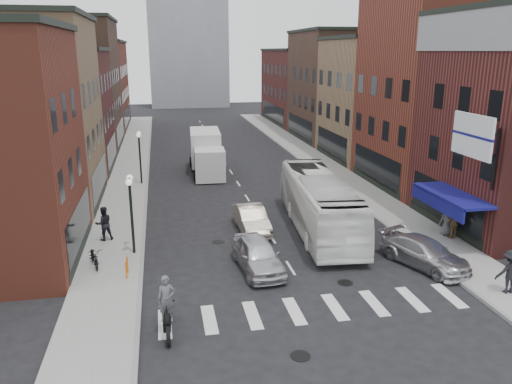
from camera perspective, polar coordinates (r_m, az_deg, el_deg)
ground at (r=23.31m, az=4.61°, el=-9.65°), size 160.00×160.00×0.00m
sidewalk_left at (r=43.47m, az=-14.23°, el=2.15°), size 3.00×74.00×0.15m
sidewalk_right at (r=45.68m, az=7.57°, el=3.15°), size 3.00×74.00×0.15m
curb_left at (r=43.42m, az=-12.25°, el=2.16°), size 0.20×74.00×0.16m
curb_right at (r=45.25m, az=5.76°, el=2.99°), size 0.20×74.00×0.16m
crosswalk_stripes at (r=20.76m, az=6.86°, el=-13.12°), size 12.00×2.20×0.01m
bldg_left_mid_a at (r=35.66m, az=-26.11°, el=8.04°), size 10.30×10.20×12.30m
bldg_left_mid_b at (r=45.44m, az=-22.83°, el=8.49°), size 10.30×10.20×10.30m
bldg_left_far_a at (r=56.09m, az=-20.80°, el=11.42°), size 10.30×12.20×13.30m
bldg_left_far_b at (r=69.98m, az=-18.87°, el=11.46°), size 10.30×16.20×11.30m
bldg_right_mid_a at (r=40.15m, az=20.64°, el=10.78°), size 10.30×10.20×14.30m
bldg_right_mid_b at (r=49.07m, az=14.40°, el=10.27°), size 10.30×10.20×11.30m
bldg_right_far_a at (r=59.14m, az=9.87°, el=11.89°), size 10.30×12.20×12.30m
bldg_right_far_b at (r=72.45m, az=5.87°, el=11.93°), size 10.30×16.20×10.30m
awning_blue at (r=28.07m, az=21.16°, el=-0.50°), size 1.80×5.00×0.78m
billboard_sign at (r=25.53m, az=23.63°, el=5.78°), size 1.52×3.00×3.70m
streetlamp_near at (r=25.30m, az=-14.14°, el=-0.94°), size 0.32×1.22×4.11m
streetlamp_far at (r=38.92m, az=-13.18°, el=4.92°), size 0.32×1.22×4.11m
bike_rack at (r=23.59m, az=-14.55°, el=-8.35°), size 0.08×0.68×0.80m
box_truck at (r=42.20m, az=-5.68°, el=4.43°), size 2.71×8.08×3.47m
motorcycle_rider at (r=18.75m, az=-10.15°, el=-12.85°), size 0.66×2.29×2.33m
transit_bus at (r=28.78m, az=7.23°, el=-1.25°), size 3.76×11.79×3.23m
sedan_left_near at (r=23.65m, az=0.21°, el=-7.18°), size 2.17×4.61×1.52m
sedan_left_far at (r=28.63m, az=-0.51°, el=-3.11°), size 1.62×4.35×1.42m
curb_car at (r=25.39m, az=18.74°, el=-6.62°), size 3.42×5.02×1.35m
parked_bicycle at (r=25.02m, az=-17.99°, el=-7.01°), size 1.10×1.92×0.95m
ped_left_solo at (r=28.02m, az=-17.01°, el=-3.46°), size 1.02×0.78×1.86m
ped_right_a at (r=23.68m, az=27.04°, el=-8.10°), size 1.26×0.68×1.90m
ped_right_b at (r=29.11m, az=21.69°, el=-3.30°), size 1.10×0.69×1.75m
ped_right_c at (r=29.49m, az=20.98°, el=-3.04°), size 0.84×0.56×1.70m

